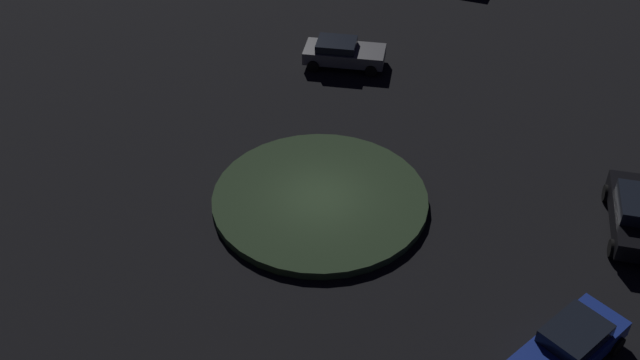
{
  "coord_description": "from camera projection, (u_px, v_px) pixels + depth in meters",
  "views": [
    {
      "loc": [
        -12.12,
        19.59,
        19.5
      ],
      "look_at": [
        0.0,
        0.0,
        1.16
      ],
      "focal_mm": 41.83,
      "sensor_mm": 36.0,
      "label": 1
    }
  ],
  "objects": [
    {
      "name": "car_grey",
      "position": [
        343.0,
        52.0,
        38.44
      ],
      "size": [
        4.53,
        3.27,
        1.34
      ],
      "rotation": [
        0.0,
        0.0,
        3.53
      ],
      "color": "slate",
      "rests_on": "ground_plane"
    },
    {
      "name": "car_blue",
      "position": [
        568.0,
        346.0,
        23.49
      ],
      "size": [
        3.05,
        4.87,
        1.44
      ],
      "rotation": [
        0.0,
        0.0,
        1.26
      ],
      "color": "#1E38A5",
      "rests_on": "ground_plane"
    },
    {
      "name": "ground_plane",
      "position": [
        320.0,
        202.0,
        30.17
      ],
      "size": [
        117.39,
        117.39,
        0.0
      ],
      "primitive_type": "plane",
      "color": "black"
    },
    {
      "name": "roundabout_island",
      "position": [
        320.0,
        199.0,
        30.06
      ],
      "size": [
        8.71,
        8.71,
        0.34
      ],
      "primitive_type": "cylinder",
      "color": "#2D4228",
      "rests_on": "ground_plane"
    },
    {
      "name": "car_black",
      "position": [
        638.0,
        214.0,
        28.35
      ],
      "size": [
        3.27,
        4.94,
        1.6
      ],
      "rotation": [
        0.0,
        0.0,
        1.9
      ],
      "color": "black",
      "rests_on": "ground_plane"
    }
  ]
}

